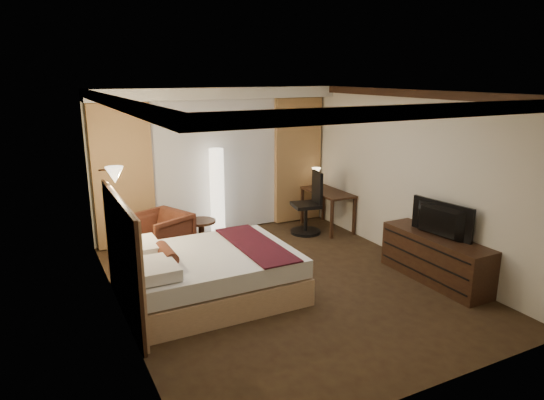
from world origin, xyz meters
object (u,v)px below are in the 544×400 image
office_chair (306,203)px  bed (211,274)px  armchair (160,233)px  floor_lamp (217,193)px  desk (327,210)px  dresser (435,258)px  side_table (202,235)px  television (438,217)px

office_chair → bed: bearing=-134.4°
bed → armchair: size_ratio=2.61×
floor_lamp → desk: (2.05, -0.53, -0.45)m
desk → dresser: bearing=-89.0°
side_table → office_chair: 2.08m
floor_lamp → television: floor_lamp is taller
bed → side_table: (0.47, 1.74, -0.05)m
side_table → dresser: size_ratio=0.31×
side_table → desk: (2.57, 0.04, 0.11)m
desk → television: bearing=-89.6°
armchair → floor_lamp: (1.23, 0.60, 0.40)m
desk → television: television is taller
bed → side_table: size_ratio=4.11×
desk → television: (0.02, -2.76, 0.60)m
desk → office_chair: size_ratio=0.98×
desk → dresser: 2.76m
side_table → television: 3.82m
dresser → desk: bearing=91.0°
armchair → office_chair: size_ratio=0.72×
bed → television: television is taller
floor_lamp → desk: size_ratio=1.43×
dresser → television: television is taller
bed → dresser: (3.09, -0.97, 0.02)m
television → side_table: bearing=36.1°
side_table → television: size_ratio=0.54×
bed → armchair: armchair is taller
side_table → office_chair: (2.05, -0.01, 0.32)m
bed → armchair: 1.73m
bed → floor_lamp: (0.99, 2.31, 0.50)m
desk → dresser: size_ratio=0.66×
bed → side_table: 1.81m
side_table → armchair: bearing=-177.4°
armchair → desk: (3.28, 0.07, -0.05)m
office_chair → floor_lamp: bearing=170.3°
bed → dresser: dresser is taller
office_chair → dresser: 2.78m
armchair → dresser: 4.27m
side_table → dresser: (2.62, -2.72, 0.07)m
side_table → office_chair: bearing=-0.2°
bed → office_chair: office_chair is taller
television → office_chair: bearing=3.6°
desk → dresser: (0.05, -2.76, -0.03)m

